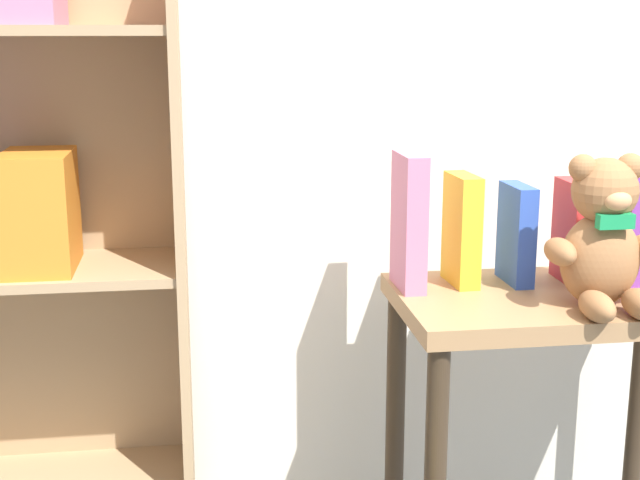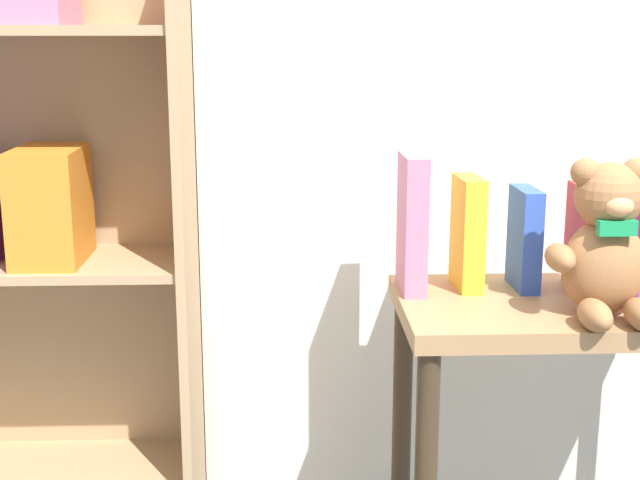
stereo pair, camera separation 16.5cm
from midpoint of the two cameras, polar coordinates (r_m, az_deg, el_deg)
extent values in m
cube|color=tan|center=(1.76, -5.81, -1.44)|extent=(0.02, 0.28, 1.39)
cube|color=tan|center=(1.94, -15.65, -0.51)|extent=(0.70, 0.02, 1.39)
cube|color=tan|center=(1.97, -15.69, -14.11)|extent=(0.66, 0.26, 0.02)
cube|color=tan|center=(1.81, -16.56, -1.50)|extent=(0.66, 0.26, 0.02)
cube|color=orange|center=(1.76, -14.34, 2.14)|extent=(0.12, 0.19, 0.22)
cube|color=#9E754C|center=(1.73, 17.91, -4.27)|extent=(0.60, 0.37, 0.04)
cylinder|color=#37291A|center=(1.92, 7.75, -12.45)|extent=(0.04, 0.04, 0.62)
ellipsoid|color=#99663D|center=(1.65, 20.46, -1.68)|extent=(0.14, 0.11, 0.17)
sphere|color=#99663D|center=(1.62, 20.82, 2.63)|extent=(0.12, 0.12, 0.12)
sphere|color=#99663D|center=(1.60, 19.49, 4.09)|extent=(0.05, 0.05, 0.05)
sphere|color=#99663D|center=(1.63, 22.36, 4.03)|extent=(0.05, 0.05, 0.05)
ellipsoid|color=tan|center=(1.58, 21.49, 1.97)|extent=(0.05, 0.04, 0.04)
ellipsoid|color=#99663D|center=(1.60, 18.01, -1.13)|extent=(0.05, 0.09, 0.05)
ellipsoid|color=#99663D|center=(1.57, 20.10, -4.59)|extent=(0.05, 0.10, 0.05)
cube|color=#198E4C|center=(1.59, 21.34, 0.71)|extent=(0.06, 0.02, 0.03)
cube|color=#D17093|center=(1.70, 8.71, 1.02)|extent=(0.04, 0.13, 0.26)
cube|color=gold|center=(1.74, 12.14, 0.41)|extent=(0.05, 0.12, 0.22)
cube|color=#2D51B7|center=(1.76, 15.60, 0.05)|extent=(0.04, 0.12, 0.19)
cube|color=red|center=(1.79, 19.01, 0.13)|extent=(0.04, 0.12, 0.20)
cube|color=purple|center=(1.83, 22.26, 0.34)|extent=(0.04, 0.12, 0.22)
camera|label=1|loc=(0.08, -87.14, 0.68)|focal=50.00mm
camera|label=2|loc=(0.08, 92.86, -0.68)|focal=50.00mm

